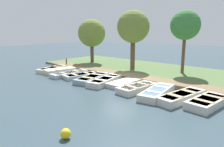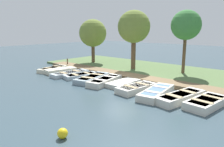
{
  "view_description": "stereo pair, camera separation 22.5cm",
  "coord_description": "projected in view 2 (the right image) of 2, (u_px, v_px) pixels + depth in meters",
  "views": [
    {
      "loc": [
        12.81,
        10.12,
        4.02
      ],
      "look_at": [
        0.64,
        -0.41,
        0.65
      ],
      "focal_mm": 35.0,
      "sensor_mm": 36.0,
      "label": 1
    },
    {
      "loc": [
        12.66,
        10.29,
        4.02
      ],
      "look_at": [
        0.64,
        -0.41,
        0.65
      ],
      "focal_mm": 35.0,
      "sensor_mm": 36.0,
      "label": 2
    }
  ],
  "objects": [
    {
      "name": "dock_walkway",
      "position": [
        132.0,
        77.0,
        17.7
      ],
      "size": [
        1.49,
        20.22,
        0.29
      ],
      "color": "brown",
      "rests_on": "ground_plane"
    },
    {
      "name": "rowboat_1",
      "position": [
        60.0,
        71.0,
        19.82
      ],
      "size": [
        2.9,
        1.6,
        0.44
      ],
      "rotation": [
        0.0,
        0.0,
        -0.17
      ],
      "color": "beige",
      "rests_on": "ground_plane"
    },
    {
      "name": "rowboat_2",
      "position": [
        70.0,
        74.0,
        18.75
      ],
      "size": [
        3.42,
        1.21,
        0.35
      ],
      "rotation": [
        0.0,
        0.0,
        -0.05
      ],
      "color": "#B2BCC1",
      "rests_on": "ground_plane"
    },
    {
      "name": "rowboat_9",
      "position": [
        181.0,
        97.0,
        12.23
      ],
      "size": [
        3.59,
        1.65,
        0.44
      ],
      "rotation": [
        0.0,
        0.0,
        -0.18
      ],
      "color": "beige",
      "rests_on": "ground_plane"
    },
    {
      "name": "shore_bank",
      "position": [
        155.0,
        71.0,
        20.41
      ],
      "size": [
        8.0,
        24.0,
        0.19
      ],
      "color": "#567042",
      "rests_on": "ground_plane"
    },
    {
      "name": "rowboat_3",
      "position": [
        81.0,
        76.0,
        18.0
      ],
      "size": [
        3.02,
        1.7,
        0.34
      ],
      "rotation": [
        0.0,
        0.0,
        -0.23
      ],
      "color": "#B2BCC1",
      "rests_on": "ground_plane"
    },
    {
      "name": "rowboat_7",
      "position": [
        137.0,
        88.0,
        14.08
      ],
      "size": [
        3.01,
        1.43,
        0.43
      ],
      "rotation": [
        0.0,
        0.0,
        -0.1
      ],
      "color": "beige",
      "rests_on": "ground_plane"
    },
    {
      "name": "park_tree_far_left",
      "position": [
        93.0,
        33.0,
        24.27
      ],
      "size": [
        3.04,
        3.04,
        4.97
      ],
      "color": "brown",
      "rests_on": "ground_plane"
    },
    {
      "name": "park_tree_left",
      "position": [
        134.0,
        27.0,
        20.05
      ],
      "size": [
        2.99,
        2.99,
        5.63
      ],
      "color": "brown",
      "rests_on": "ground_plane"
    },
    {
      "name": "ground_plane",
      "position": [
        122.0,
        81.0,
        16.78
      ],
      "size": [
        80.0,
        80.0,
        0.0
      ],
      "primitive_type": "plane",
      "color": "#384C56"
    },
    {
      "name": "rowboat_10",
      "position": [
        207.0,
        103.0,
        11.34
      ],
      "size": [
        2.95,
        1.54,
        0.43
      ],
      "rotation": [
        0.0,
        0.0,
        -0.12
      ],
      "color": "beige",
      "rests_on": "ground_plane"
    },
    {
      "name": "buoy",
      "position": [
        63.0,
        133.0,
        8.06
      ],
      "size": [
        0.4,
        0.4,
        0.4
      ],
      "color": "yellow",
      "rests_on": "ground_plane"
    },
    {
      "name": "mooring_post_near",
      "position": [
        67.0,
        62.0,
        23.02
      ],
      "size": [
        0.12,
        0.12,
        0.88
      ],
      "color": "brown",
      "rests_on": "ground_plane"
    },
    {
      "name": "rowboat_0",
      "position": [
        53.0,
        69.0,
        20.74
      ],
      "size": [
        3.25,
        1.73,
        0.39
      ],
      "rotation": [
        0.0,
        0.0,
        0.24
      ],
      "color": "beige",
      "rests_on": "ground_plane"
    },
    {
      "name": "rowboat_5",
      "position": [
        105.0,
        81.0,
        15.99
      ],
      "size": [
        3.47,
        1.71,
        0.44
      ],
      "rotation": [
        0.0,
        0.0,
        0.2
      ],
      "color": "beige",
      "rests_on": "ground_plane"
    },
    {
      "name": "rowboat_4",
      "position": [
        92.0,
        78.0,
        16.94
      ],
      "size": [
        3.66,
        1.92,
        0.4
      ],
      "rotation": [
        0.0,
        0.0,
        0.23
      ],
      "color": "#8C9EA8",
      "rests_on": "ground_plane"
    },
    {
      "name": "rowboat_6",
      "position": [
        123.0,
        83.0,
        15.49
      ],
      "size": [
        2.64,
        1.24,
        0.34
      ],
      "rotation": [
        0.0,
        0.0,
        0.01
      ],
      "color": "beige",
      "rests_on": "ground_plane"
    },
    {
      "name": "park_tree_center",
      "position": [
        186.0,
        26.0,
        18.05
      ],
      "size": [
        2.47,
        2.47,
        5.49
      ],
      "color": "brown",
      "rests_on": "ground_plane"
    },
    {
      "name": "rowboat_8",
      "position": [
        156.0,
        92.0,
        13.11
      ],
      "size": [
        3.54,
        1.63,
        0.43
      ],
      "rotation": [
        0.0,
        0.0,
        0.15
      ],
      "color": "beige",
      "rests_on": "ground_plane"
    }
  ]
}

